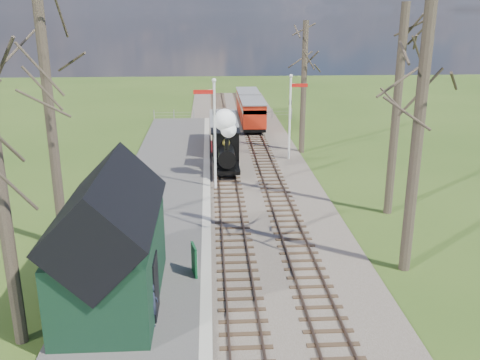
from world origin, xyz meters
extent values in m
ellipsoid|color=#385B23|center=(-25.00, 60.00, -14.76)|extent=(57.60, 36.00, 16.20)
ellipsoid|color=#385B23|center=(10.00, 65.00, -18.04)|extent=(70.40, 44.00, 19.80)
ellipsoid|color=#385B23|center=(35.00, 58.00, -13.12)|extent=(51.20, 32.00, 14.40)
ellipsoid|color=#385B23|center=(-8.00, 70.00, -16.40)|extent=(64.00, 40.00, 18.00)
cube|color=brown|center=(1.30, 22.00, 0.05)|extent=(8.00, 60.00, 0.10)
cube|color=brown|center=(-0.50, 22.00, 0.14)|extent=(0.07, 60.00, 0.12)
cube|color=brown|center=(0.50, 22.00, 0.14)|extent=(0.07, 60.00, 0.12)
cube|color=#38281C|center=(0.00, 22.00, 0.10)|extent=(1.60, 60.00, 0.09)
cube|color=brown|center=(2.10, 22.00, 0.14)|extent=(0.07, 60.00, 0.12)
cube|color=brown|center=(3.10, 22.00, 0.14)|extent=(0.07, 60.00, 0.12)
cube|color=#38281C|center=(2.60, 22.00, 0.10)|extent=(1.60, 60.00, 0.09)
cube|color=#474442|center=(-3.50, 14.00, 0.10)|extent=(5.00, 44.00, 0.20)
cube|color=#B2AD9E|center=(-1.20, 14.00, 0.10)|extent=(0.40, 44.00, 0.21)
cube|color=black|center=(-4.30, 4.00, 1.50)|extent=(3.00, 6.00, 2.60)
cube|color=black|center=(-4.30, 4.00, 3.35)|extent=(3.25, 6.30, 3.25)
cube|color=black|center=(-2.78, 3.00, 1.20)|extent=(0.06, 1.20, 2.00)
cylinder|color=silver|center=(-0.70, 16.00, 3.00)|extent=(0.14, 0.14, 6.00)
sphere|color=silver|center=(-0.70, 16.00, 6.10)|extent=(0.24, 0.24, 0.24)
cube|color=#B7140F|center=(-1.25, 16.00, 5.50)|extent=(1.10, 0.08, 0.22)
cube|color=black|center=(-0.70, 16.00, 4.40)|extent=(0.18, 0.06, 0.30)
cylinder|color=silver|center=(4.30, 22.00, 2.75)|extent=(0.14, 0.14, 5.50)
sphere|color=silver|center=(4.30, 22.00, 5.60)|extent=(0.24, 0.24, 0.24)
cube|color=#B7140F|center=(4.85, 22.00, 5.00)|extent=(1.10, 0.08, 0.22)
cube|color=black|center=(4.30, 22.00, 3.90)|extent=(0.18, 0.06, 0.30)
cylinder|color=#382D23|center=(-6.80, 2.00, 4.50)|extent=(0.39, 0.39, 9.00)
cylinder|color=#382D23|center=(-7.30, 9.00, 5.50)|extent=(0.41, 0.41, 11.00)
cylinder|color=#382D23|center=(6.50, 6.00, 6.00)|extent=(0.42, 0.42, 12.00)
cylinder|color=#382D23|center=(7.80, 12.00, 5.00)|extent=(0.40, 0.40, 10.00)
cylinder|color=#382D23|center=(5.50, 24.00, 4.50)|extent=(0.39, 0.39, 9.00)
cube|color=slate|center=(0.30, 36.00, 0.75)|extent=(12.60, 0.02, 0.01)
cube|color=slate|center=(0.30, 36.00, 0.45)|extent=(12.60, 0.02, 0.02)
cylinder|color=slate|center=(0.30, 36.00, 0.50)|extent=(0.08, 0.08, 1.00)
cube|color=black|center=(0.00, 18.95, 0.61)|extent=(1.55, 3.64, 0.23)
cylinder|color=black|center=(0.00, 18.41, 1.43)|extent=(1.00, 2.37, 1.00)
cube|color=black|center=(0.00, 20.04, 1.52)|extent=(1.64, 1.46, 1.82)
cylinder|color=black|center=(0.00, 17.50, 2.25)|extent=(0.25, 0.25, 0.73)
sphere|color=gold|center=(0.00, 18.68, 2.07)|extent=(0.47, 0.47, 0.47)
sphere|color=white|center=(0.10, 17.50, 3.11)|extent=(0.91, 0.91, 0.91)
sphere|color=white|center=(-0.10, 17.59, 3.66)|extent=(1.27, 1.27, 1.27)
cylinder|color=black|center=(-0.50, 17.86, 0.49)|extent=(0.09, 0.58, 0.58)
cylinder|color=black|center=(0.50, 17.86, 0.49)|extent=(0.09, 0.58, 0.58)
cube|color=black|center=(0.00, 24.95, 0.52)|extent=(1.73, 6.37, 0.27)
cube|color=#4E1115|center=(0.00, 24.95, 1.06)|extent=(1.82, 6.37, 0.82)
cube|color=#C6B395|center=(0.00, 24.95, 1.88)|extent=(1.82, 6.37, 0.82)
cube|color=slate|center=(0.00, 24.95, 2.34)|extent=(1.91, 6.55, 0.11)
cube|color=black|center=(2.60, 31.24, 0.53)|extent=(1.78, 4.68, 0.28)
cube|color=#A51F0D|center=(2.60, 31.24, 1.09)|extent=(1.87, 4.68, 0.84)
cube|color=#C6B395|center=(2.60, 31.24, 1.93)|extent=(1.87, 4.68, 0.84)
cube|color=slate|center=(2.60, 31.24, 2.40)|extent=(1.96, 4.86, 0.11)
cube|color=black|center=(2.60, 36.74, 0.53)|extent=(1.78, 4.68, 0.28)
cube|color=#A51F0D|center=(2.60, 36.74, 1.09)|extent=(1.87, 4.68, 0.84)
cube|color=#C6B395|center=(2.60, 36.74, 1.93)|extent=(1.87, 4.68, 0.84)
cube|color=slate|center=(2.60, 36.74, 2.40)|extent=(1.96, 4.86, 0.11)
cube|color=#0E4221|center=(-1.63, 5.66, 0.79)|extent=(0.25, 0.80, 1.17)
cube|color=silver|center=(-1.58, 5.67, 0.79)|extent=(0.16, 0.68, 0.96)
cube|color=#482B19|center=(-3.16, 3.16, 0.46)|extent=(0.65, 1.64, 0.07)
cube|color=#482B19|center=(-3.36, 3.14, 0.77)|extent=(0.25, 1.59, 0.68)
cube|color=#482B19|center=(-2.99, 2.48, 0.31)|extent=(0.07, 0.07, 0.23)
cube|color=#482B19|center=(-3.33, 3.84, 0.31)|extent=(0.07, 0.07, 0.23)
imported|color=#1B2131|center=(-2.84, 2.41, 0.90)|extent=(0.34, 0.52, 1.41)
camera|label=1|loc=(-0.97, -12.39, 9.64)|focal=40.00mm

